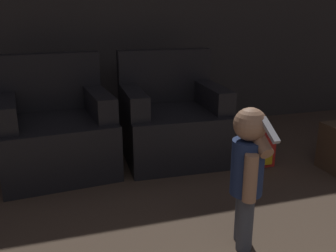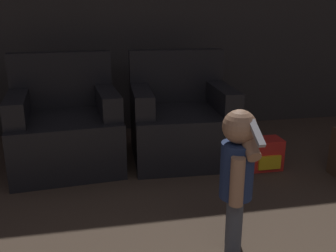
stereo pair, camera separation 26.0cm
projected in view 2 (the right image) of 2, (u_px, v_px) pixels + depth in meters
name	position (u px, v px, depth m)	size (l,w,h in m)	color
wall_back	(126.00, 11.00, 3.96)	(8.40, 0.05, 2.60)	#33302D
armchair_left	(66.00, 128.00, 3.25)	(0.96, 0.93, 0.95)	black
armchair_right	(181.00, 121.00, 3.44)	(0.93, 0.89, 0.95)	black
person_toddler	(237.00, 171.00, 2.01)	(0.18, 0.33, 0.83)	#474C56
toy_backpack	(265.00, 154.00, 3.20)	(0.28, 0.21, 0.27)	red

